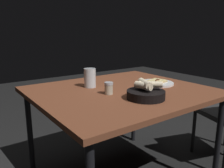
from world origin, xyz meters
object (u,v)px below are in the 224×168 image
dining_table (121,97)px  bread_basket (146,93)px  beer_glass (90,79)px  pizza_plate (156,83)px  pepper_shaker (109,89)px

dining_table → bread_basket: size_ratio=5.05×
beer_glass → pizza_plate: bearing=-25.0°
bread_basket → beer_glass: 0.46m
dining_table → pepper_shaker: size_ratio=14.84×
dining_table → pizza_plate: (0.31, -0.03, 0.06)m
dining_table → pepper_shaker: pepper_shaker is taller
dining_table → beer_glass: 0.26m
beer_glass → pepper_shaker: 0.23m
pizza_plate → bread_basket: 0.40m
pizza_plate → pepper_shaker: bearing=-177.5°
pizza_plate → beer_glass: size_ratio=1.92×
dining_table → pizza_plate: pizza_plate is taller
bread_basket → pepper_shaker: size_ratio=2.94×
pizza_plate → pepper_shaker: 0.45m
dining_table → beer_glass: beer_glass is taller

